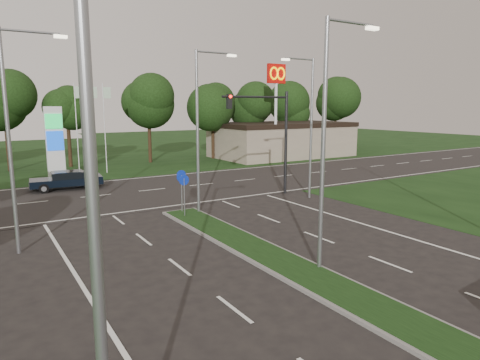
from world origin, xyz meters
TOP-DOWN VIEW (x-y plane):
  - ground at (0.00, 0.00)m, footprint 160.00×160.00m
  - verge_far at (0.00, 55.00)m, footprint 160.00×50.00m
  - cross_road at (0.00, 24.00)m, footprint 160.00×12.00m
  - median_kerb at (0.00, 4.00)m, footprint 2.00×26.00m
  - commercial_building at (22.00, 36.00)m, footprint 16.00×9.00m
  - streetlight_median_near at (1.00, 6.00)m, footprint 2.53×0.22m
  - streetlight_median_far at (1.00, 16.00)m, footprint 2.53×0.22m
  - streetlight_left_near at (-8.30, 0.00)m, footprint 2.53×0.22m
  - streetlight_left_far at (-8.30, 14.00)m, footprint 2.53×0.22m
  - streetlight_right_far at (8.80, 16.00)m, footprint 2.53×0.22m
  - traffic_signal at (7.19, 18.00)m, footprint 5.10×0.42m
  - median_signs at (0.00, 16.40)m, footprint 1.16×1.76m
  - gas_pylon at (-3.79, 33.05)m, footprint 5.80×1.26m
  - mcdonalds_sign at (18.00, 31.97)m, footprint 2.20×0.47m
  - treeline_far at (0.10, 39.93)m, footprint 6.00×6.00m
  - navy_sedan at (-4.19, 27.52)m, footprint 5.04×2.45m

SIDE VIEW (x-z plane):
  - ground at x=0.00m, z-range 0.00..0.00m
  - verge_far at x=0.00m, z-range -0.01..0.01m
  - cross_road at x=0.00m, z-range -0.01..0.01m
  - median_kerb at x=0.00m, z-range 0.00..0.12m
  - navy_sedan at x=-4.19m, z-range 0.05..1.39m
  - median_signs at x=0.00m, z-range 0.52..2.90m
  - commercial_building at x=22.00m, z-range 0.00..4.00m
  - gas_pylon at x=-3.79m, z-range -0.80..7.20m
  - traffic_signal at x=7.19m, z-range 1.15..8.15m
  - streetlight_median_near at x=1.00m, z-range 0.58..9.58m
  - streetlight_median_far at x=1.00m, z-range 0.58..9.58m
  - streetlight_left_near at x=-8.30m, z-range 0.58..9.58m
  - streetlight_left_far at x=-8.30m, z-range 0.58..9.58m
  - streetlight_right_far at x=8.80m, z-range 0.58..9.58m
  - treeline_far at x=0.10m, z-range 1.88..11.78m
  - mcdonalds_sign at x=18.00m, z-range 2.79..13.19m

